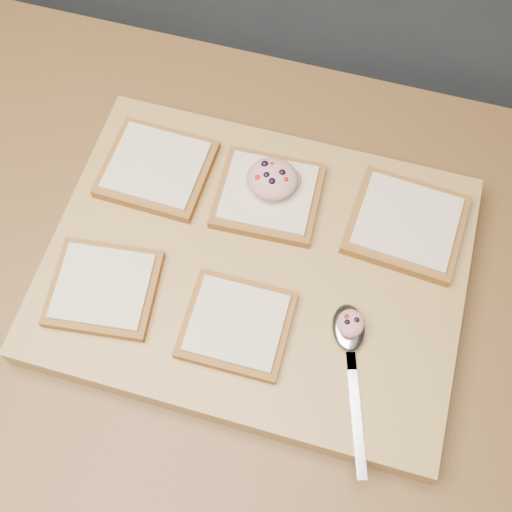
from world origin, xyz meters
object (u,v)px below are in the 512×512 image
(cutting_board, at_px, (256,268))
(tuna_salad_dollop, at_px, (272,179))
(bread_far_center, at_px, (268,195))
(spoon, at_px, (350,340))

(cutting_board, height_order, tuna_salad_dollop, tuna_salad_dollop)
(bread_far_center, height_order, tuna_salad_dollop, tuna_salad_dollop)
(tuna_salad_dollop, distance_m, spoon, 0.21)
(cutting_board, bearing_deg, spoon, -27.52)
(cutting_board, distance_m, spoon, 0.14)
(tuna_salad_dollop, bearing_deg, spoon, -50.62)
(tuna_salad_dollop, xyz_separation_m, spoon, (0.13, -0.16, -0.03))
(cutting_board, relative_size, spoon, 2.59)
(bread_far_center, bearing_deg, spoon, -48.40)
(cutting_board, height_order, spoon, spoon)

